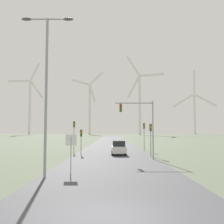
{
  "coord_description": "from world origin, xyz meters",
  "views": [
    {
      "loc": [
        -0.06,
        -9.59,
        3.05
      ],
      "look_at": [
        0.0,
        14.56,
        4.84
      ],
      "focal_mm": 42.0,
      "sensor_mm": 36.0,
      "label": 1
    }
  ],
  "objects_px": {
    "traffic_light_post_mid_left": "(73,130)",
    "wind_turbine_right": "(194,108)",
    "traffic_light_post_mid_right": "(143,131)",
    "wind_turbine_center": "(139,98)",
    "traffic_light_post_near_left": "(80,136)",
    "streetlamp": "(46,77)",
    "wind_turbine_left": "(89,104)",
    "traffic_light_post_near_right": "(150,132)",
    "traffic_light_mast_overhead": "(140,118)",
    "stop_sign_near": "(70,146)",
    "car_approaching": "(118,148)",
    "wind_turbine_far_left": "(29,102)"
  },
  "relations": [
    {
      "from": "wind_turbine_far_left",
      "to": "wind_turbine_left",
      "type": "height_order",
      "value": "wind_turbine_far_left"
    },
    {
      "from": "stop_sign_near",
      "to": "wind_turbine_left",
      "type": "xyz_separation_m",
      "value": [
        -17.96,
        225.83,
        26.63
      ]
    },
    {
      "from": "streetlamp",
      "to": "car_approaching",
      "type": "distance_m",
      "value": 18.68
    },
    {
      "from": "traffic_light_post_mid_left",
      "to": "traffic_light_mast_overhead",
      "type": "distance_m",
      "value": 13.24
    },
    {
      "from": "streetlamp",
      "to": "wind_turbine_left",
      "type": "bearing_deg",
      "value": 94.15
    },
    {
      "from": "traffic_light_mast_overhead",
      "to": "car_approaching",
      "type": "relative_size",
      "value": 1.56
    },
    {
      "from": "stop_sign_near",
      "to": "traffic_light_post_mid_left",
      "type": "xyz_separation_m",
      "value": [
        -2.65,
        19.69,
        1.34
      ]
    },
    {
      "from": "stop_sign_near",
      "to": "car_approaching",
      "type": "relative_size",
      "value": 0.68
    },
    {
      "from": "wind_turbine_far_left",
      "to": "wind_turbine_center",
      "type": "height_order",
      "value": "wind_turbine_center"
    },
    {
      "from": "stop_sign_near",
      "to": "traffic_light_post_mid_right",
      "type": "relative_size",
      "value": 0.65
    },
    {
      "from": "car_approaching",
      "to": "wind_turbine_right",
      "type": "height_order",
      "value": "wind_turbine_right"
    },
    {
      "from": "car_approaching",
      "to": "streetlamp",
      "type": "bearing_deg",
      "value": -107.34
    },
    {
      "from": "traffic_light_post_mid_left",
      "to": "wind_turbine_right",
      "type": "relative_size",
      "value": 0.07
    },
    {
      "from": "wind_turbine_left",
      "to": "wind_turbine_right",
      "type": "distance_m",
      "value": 100.61
    },
    {
      "from": "traffic_light_post_mid_right",
      "to": "traffic_light_post_mid_left",
      "type": "bearing_deg",
      "value": -167.2
    },
    {
      "from": "traffic_light_post_mid_right",
      "to": "wind_turbine_center",
      "type": "xyz_separation_m",
      "value": [
        18.86,
        182.66,
        28.18
      ]
    },
    {
      "from": "wind_turbine_center",
      "to": "car_approaching",
      "type": "bearing_deg",
      "value": -96.93
    },
    {
      "from": "wind_turbine_center",
      "to": "traffic_light_post_near_left",
      "type": "bearing_deg",
      "value": -98.41
    },
    {
      "from": "streetlamp",
      "to": "traffic_light_post_near_left",
      "type": "relative_size",
      "value": 3.3
    },
    {
      "from": "traffic_light_post_near_right",
      "to": "wind_turbine_left",
      "type": "relative_size",
      "value": 0.07
    },
    {
      "from": "streetlamp",
      "to": "traffic_light_post_mid_right",
      "type": "xyz_separation_m",
      "value": [
        9.47,
        23.85,
        -3.55
      ]
    },
    {
      "from": "traffic_light_post_mid_left",
      "to": "traffic_light_post_mid_right",
      "type": "xyz_separation_m",
      "value": [
        10.67,
        2.42,
        -0.13
      ]
    },
    {
      "from": "traffic_light_post_mid_right",
      "to": "wind_turbine_center",
      "type": "bearing_deg",
      "value": 84.1
    },
    {
      "from": "stop_sign_near",
      "to": "traffic_light_post_mid_right",
      "type": "distance_m",
      "value": 23.56
    },
    {
      "from": "wind_turbine_far_left",
      "to": "wind_turbine_center",
      "type": "relative_size",
      "value": 0.99
    },
    {
      "from": "streetlamp",
      "to": "car_approaching",
      "type": "bearing_deg",
      "value": 72.66
    },
    {
      "from": "car_approaching",
      "to": "wind_turbine_left",
      "type": "bearing_deg",
      "value": 95.91
    },
    {
      "from": "car_approaching",
      "to": "wind_turbine_far_left",
      "type": "distance_m",
      "value": 225.79
    },
    {
      "from": "traffic_light_mast_overhead",
      "to": "wind_turbine_right",
      "type": "height_order",
      "value": "wind_turbine_right"
    },
    {
      "from": "traffic_light_post_mid_right",
      "to": "wind_turbine_left",
      "type": "height_order",
      "value": "wind_turbine_left"
    },
    {
      "from": "traffic_light_post_mid_right",
      "to": "wind_turbine_center",
      "type": "relative_size",
      "value": 0.06
    },
    {
      "from": "car_approaching",
      "to": "wind_turbine_center",
      "type": "xyz_separation_m",
      "value": [
        23.04,
        189.57,
        30.46
      ]
    },
    {
      "from": "stop_sign_near",
      "to": "wind_turbine_center",
      "type": "distance_m",
      "value": 208.62
    },
    {
      "from": "stop_sign_near",
      "to": "car_approaching",
      "type": "bearing_deg",
      "value": 75.81
    },
    {
      "from": "traffic_light_post_mid_left",
      "to": "traffic_light_post_mid_right",
      "type": "relative_size",
      "value": 1.04
    },
    {
      "from": "traffic_light_mast_overhead",
      "to": "car_approaching",
      "type": "bearing_deg",
      "value": 112.75
    },
    {
      "from": "stop_sign_near",
      "to": "wind_turbine_right",
      "type": "height_order",
      "value": "wind_turbine_right"
    },
    {
      "from": "streetlamp",
      "to": "traffic_light_post_near_left",
      "type": "bearing_deg",
      "value": 88.82
    },
    {
      "from": "wind_turbine_center",
      "to": "traffic_light_post_mid_right",
      "type": "bearing_deg",
      "value": -95.9
    },
    {
      "from": "traffic_light_post_mid_left",
      "to": "wind_turbine_left",
      "type": "height_order",
      "value": "wind_turbine_left"
    },
    {
      "from": "traffic_light_mast_overhead",
      "to": "traffic_light_post_mid_left",
      "type": "bearing_deg",
      "value": 131.58
    },
    {
      "from": "traffic_light_mast_overhead",
      "to": "car_approaching",
      "type": "height_order",
      "value": "traffic_light_mast_overhead"
    },
    {
      "from": "streetlamp",
      "to": "traffic_light_mast_overhead",
      "type": "distance_m",
      "value": 13.98
    },
    {
      "from": "traffic_light_post_near_left",
      "to": "traffic_light_post_mid_right",
      "type": "xyz_separation_m",
      "value": [
        9.11,
        6.67,
        0.77
      ]
    },
    {
      "from": "wind_turbine_left",
      "to": "wind_turbine_right",
      "type": "xyz_separation_m",
      "value": [
        100.38,
        5.94,
        -3.44
      ]
    },
    {
      "from": "traffic_light_post_near_left",
      "to": "traffic_light_post_mid_left",
      "type": "relative_size",
      "value": 0.72
    },
    {
      "from": "traffic_light_post_near_right",
      "to": "wind_turbine_left",
      "type": "bearing_deg",
      "value": 96.89
    },
    {
      "from": "wind_turbine_far_left",
      "to": "stop_sign_near",
      "type": "bearing_deg",
      "value": -71.74
    },
    {
      "from": "car_approaching",
      "to": "wind_turbine_center",
      "type": "bearing_deg",
      "value": 83.07
    },
    {
      "from": "streetlamp",
      "to": "traffic_light_post_mid_right",
      "type": "distance_m",
      "value": 25.9
    }
  ]
}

